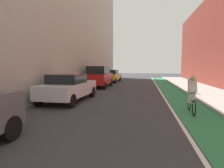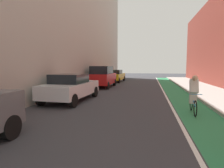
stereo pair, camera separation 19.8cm
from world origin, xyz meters
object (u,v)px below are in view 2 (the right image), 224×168
parked_suv_red (102,76)px  cyclist_mid (194,93)px  parked_sedan_white (71,87)px  parked_sedan_yellow_cab (115,76)px

parked_suv_red → cyclist_mid: 10.62m
parked_sedan_white → parked_suv_red: 7.05m
parked_sedan_white → parked_sedan_yellow_cab: 13.20m
parked_sedan_yellow_cab → parked_suv_red: bearing=-90.0°
parked_sedan_yellow_cab → cyclist_mid: size_ratio=2.78×
parked_sedan_white → parked_suv_red: (0.00, 7.04, 0.23)m
parked_suv_red → parked_sedan_yellow_cab: 6.16m
parked_suv_red → cyclist_mid: size_ratio=2.50×
parked_suv_red → parked_sedan_yellow_cab: bearing=90.0°
parked_sedan_yellow_cab → cyclist_mid: cyclist_mid is taller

